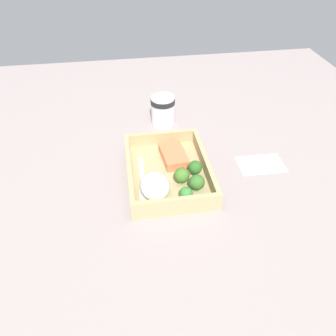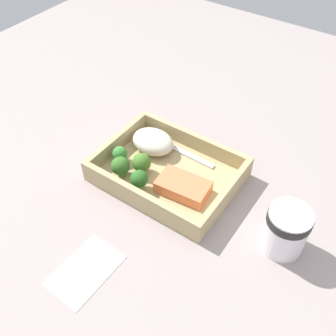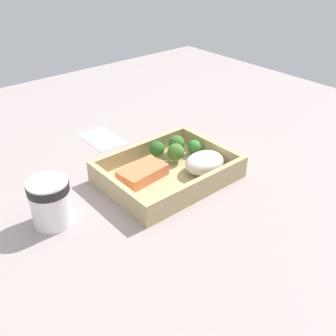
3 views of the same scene
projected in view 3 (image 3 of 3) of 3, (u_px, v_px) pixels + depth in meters
The scene contains 12 objects.
ground_plane at pixel (168, 182), 85.69cm from camera, with size 160.00×160.00×2.00cm, color #9D8E8C.
takeout_tray at pixel (168, 176), 84.85cm from camera, with size 27.35×20.53×1.20cm, color tan.
tray_rim at pixel (168, 167), 83.60cm from camera, with size 27.35×20.53×3.62cm.
salmon_fillet at pixel (142, 173), 82.56cm from camera, with size 9.98×5.96×2.48cm, color #E6794B.
mashed_potatoes at pixel (204, 163), 84.44cm from camera, with size 9.30×7.15×4.27cm, color silver.
broccoli_floret_1 at pixel (177, 144), 91.11cm from camera, with size 3.76×3.76×4.47cm.
broccoli_floret_2 at pixel (157, 149), 88.64cm from camera, with size 3.48×3.48×4.44cm.
broccoli_floret_3 at pixel (194, 147), 90.88cm from camera, with size 3.11×3.11×3.58cm.
broccoli_floret_4 at pixel (176, 152), 87.47cm from camera, with size 3.80×3.80×4.56cm.
fork at pixel (197, 183), 81.23cm from camera, with size 15.83×2.28×0.44cm.
paper_cup at pixel (50, 200), 69.97cm from camera, with size 7.45×7.45×8.95cm.
receipt_slip at pixel (102, 138), 101.19cm from camera, with size 7.81×12.12×0.24cm, color white.
Camera 3 is at (-46.15, -54.55, 46.39)cm, focal length 42.00 mm.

